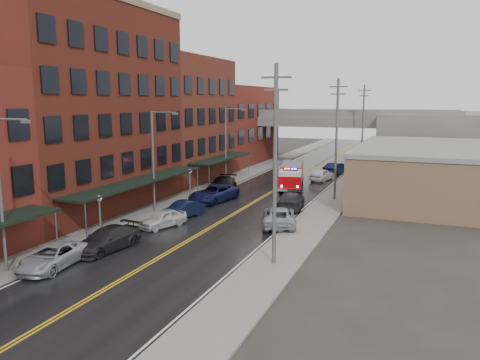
% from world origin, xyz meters
% --- Properties ---
extents(road, '(11.00, 160.00, 0.02)m').
position_xyz_m(road, '(0.00, 30.00, 0.01)').
color(road, black).
rests_on(road, ground).
extents(sidewalk_left, '(3.00, 160.00, 0.15)m').
position_xyz_m(sidewalk_left, '(-7.30, 30.00, 0.07)').
color(sidewalk_left, slate).
rests_on(sidewalk_left, ground).
extents(sidewalk_right, '(3.00, 160.00, 0.15)m').
position_xyz_m(sidewalk_right, '(7.30, 30.00, 0.07)').
color(sidewalk_right, slate).
rests_on(sidewalk_right, ground).
extents(curb_left, '(0.30, 160.00, 0.15)m').
position_xyz_m(curb_left, '(-5.65, 30.00, 0.07)').
color(curb_left, gray).
rests_on(curb_left, ground).
extents(curb_right, '(0.30, 160.00, 0.15)m').
position_xyz_m(curb_right, '(5.65, 30.00, 0.07)').
color(curb_right, gray).
rests_on(curb_right, ground).
extents(brick_building_b, '(9.00, 20.00, 18.00)m').
position_xyz_m(brick_building_b, '(-13.30, 23.00, 9.00)').
color(brick_building_b, '#4F1D15').
rests_on(brick_building_b, ground).
extents(brick_building_c, '(9.00, 15.00, 15.00)m').
position_xyz_m(brick_building_c, '(-13.30, 40.50, 7.50)').
color(brick_building_c, '#5E2B1C').
rests_on(brick_building_c, ground).
extents(brick_building_far, '(9.00, 20.00, 12.00)m').
position_xyz_m(brick_building_far, '(-13.30, 58.00, 6.00)').
color(brick_building_far, maroon).
rests_on(brick_building_far, ground).
extents(tan_building, '(14.00, 22.00, 5.00)m').
position_xyz_m(tan_building, '(16.00, 40.00, 2.50)').
color(tan_building, brown).
rests_on(tan_building, ground).
extents(right_far_block, '(18.00, 30.00, 8.00)m').
position_xyz_m(right_far_block, '(18.00, 70.00, 4.00)').
color(right_far_block, slate).
rests_on(right_far_block, ground).
extents(awning_1, '(2.60, 18.00, 3.09)m').
position_xyz_m(awning_1, '(-7.49, 23.00, 2.99)').
color(awning_1, black).
rests_on(awning_1, ground).
extents(awning_2, '(2.60, 13.00, 3.09)m').
position_xyz_m(awning_2, '(-7.49, 40.50, 2.99)').
color(awning_2, black).
rests_on(awning_2, ground).
extents(globe_lamp_1, '(0.44, 0.44, 3.12)m').
position_xyz_m(globe_lamp_1, '(-6.40, 16.00, 2.31)').
color(globe_lamp_1, '#59595B').
rests_on(globe_lamp_1, ground).
extents(globe_lamp_2, '(0.44, 0.44, 3.12)m').
position_xyz_m(globe_lamp_2, '(-6.40, 30.00, 2.31)').
color(globe_lamp_2, '#59595B').
rests_on(globe_lamp_2, ground).
extents(street_lamp_0, '(2.64, 0.22, 9.00)m').
position_xyz_m(street_lamp_0, '(-6.55, 8.00, 5.19)').
color(street_lamp_0, '#59595B').
rests_on(street_lamp_0, ground).
extents(street_lamp_1, '(2.64, 0.22, 9.00)m').
position_xyz_m(street_lamp_1, '(-6.55, 24.00, 5.19)').
color(street_lamp_1, '#59595B').
rests_on(street_lamp_1, ground).
extents(street_lamp_2, '(2.64, 0.22, 9.00)m').
position_xyz_m(street_lamp_2, '(-6.55, 40.00, 5.19)').
color(street_lamp_2, '#59595B').
rests_on(street_lamp_2, ground).
extents(utility_pole_0, '(1.80, 0.24, 12.00)m').
position_xyz_m(utility_pole_0, '(7.20, 15.00, 6.31)').
color(utility_pole_0, '#59595B').
rests_on(utility_pole_0, ground).
extents(utility_pole_1, '(1.80, 0.24, 12.00)m').
position_xyz_m(utility_pole_1, '(7.20, 35.00, 6.31)').
color(utility_pole_1, '#59595B').
rests_on(utility_pole_1, ground).
extents(utility_pole_2, '(1.80, 0.24, 12.00)m').
position_xyz_m(utility_pole_2, '(7.20, 55.00, 6.31)').
color(utility_pole_2, '#59595B').
rests_on(utility_pole_2, ground).
extents(overpass, '(40.00, 10.00, 7.50)m').
position_xyz_m(overpass, '(0.00, 62.00, 5.99)').
color(overpass, slate).
rests_on(overpass, ground).
extents(fire_truck, '(4.38, 8.10, 2.83)m').
position_xyz_m(fire_truck, '(1.43, 39.81, 1.53)').
color(fire_truck, '#BC080B').
rests_on(fire_truck, ground).
extents(parked_car_left_2, '(2.80, 5.22, 1.39)m').
position_xyz_m(parked_car_left_2, '(-5.00, 9.72, 0.70)').
color(parked_car_left_2, '#A8A9B0').
rests_on(parked_car_left_2, ground).
extents(parked_car_left_3, '(2.75, 5.47, 1.52)m').
position_xyz_m(parked_car_left_3, '(-4.04, 13.65, 0.76)').
color(parked_car_left_3, black).
rests_on(parked_car_left_3, ground).
extents(parked_car_left_4, '(2.94, 4.41, 1.40)m').
position_xyz_m(parked_car_left_4, '(-3.60, 20.05, 0.70)').
color(parked_car_left_4, silver).
rests_on(parked_car_left_4, ground).
extents(parked_car_left_5, '(2.66, 4.54, 1.41)m').
position_xyz_m(parked_car_left_5, '(-3.60, 23.27, 0.71)').
color(parked_car_left_5, '#0E1534').
rests_on(parked_car_left_5, ground).
extents(parked_car_left_6, '(3.80, 6.39, 1.66)m').
position_xyz_m(parked_car_left_6, '(-3.83, 30.15, 0.83)').
color(parked_car_left_6, '#131849').
rests_on(parked_car_left_6, ground).
extents(parked_car_left_7, '(3.05, 5.91, 1.64)m').
position_xyz_m(parked_car_left_7, '(-5.00, 34.80, 0.82)').
color(parked_car_left_7, black).
rests_on(parked_car_left_7, ground).
extents(parked_car_right_0, '(4.09, 6.03, 1.53)m').
position_xyz_m(parked_car_right_0, '(4.82, 23.80, 0.77)').
color(parked_car_right_0, '#9A9DA1').
rests_on(parked_car_right_0, ground).
extents(parked_car_right_1, '(3.04, 5.73, 1.58)m').
position_xyz_m(parked_car_right_1, '(4.13, 29.80, 0.79)').
color(parked_car_right_1, '#272729').
rests_on(parked_car_right_1, ground).
extents(parked_car_right_2, '(2.70, 4.79, 1.54)m').
position_xyz_m(parked_car_right_2, '(3.60, 46.20, 0.77)').
color(parked_car_right_2, white).
rests_on(parked_car_right_2, ground).
extents(parked_car_right_3, '(3.19, 5.07, 1.58)m').
position_xyz_m(parked_car_right_3, '(4.35, 52.20, 0.79)').
color(parked_car_right_3, black).
rests_on(parked_car_right_3, ground).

